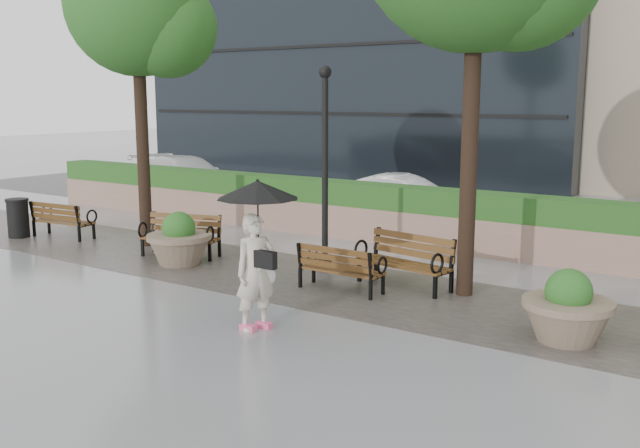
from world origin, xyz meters
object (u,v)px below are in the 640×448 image
Objects in this scene: trash_bin at (18,219)px; car_left at (186,177)px; bench_2 at (341,278)px; lamppost at (325,183)px; bench_0 at (63,227)px; car_right at (404,198)px; bench_1 at (181,245)px; pedestrian at (257,240)px; bench_3 at (404,272)px; planter_left at (179,244)px; planter_right at (567,314)px.

trash_bin is 0.19× the size of car_left.
bench_2 is 2.11m from lamppost.
bench_0 is at bearing -173.68° from lamppost.
trash_bin is 9.90m from car_right.
bench_2 is (4.30, -0.39, -0.02)m from bench_1.
bench_2 is 2.66m from pedestrian.
lamppost is at bearing 43.11° from pedestrian.
planter_left reaches higher than bench_3.
trash_bin is at bearing 1.45° from bench_2.
lamppost is at bearing -45.82° from bench_2.
planter_right is at bearing 173.43° from bench_2.
car_left is at bearing 73.84° from pedestrian.
planter_right is 0.57× the size of pedestrian.
pedestrian reaches higher than car_left.
lamppost is at bearing 9.58° from trash_bin.
bench_1 reaches higher than bench_0.
lamppost reaches higher than pedestrian.
bench_0 is 0.76× the size of pedestrian.
planter_right reaches higher than trash_bin.
bench_3 is at bearing -5.89° from lamppost.
lamppost reaches higher than trash_bin.
car_right is at bearing 57.51° from bench_1.
pedestrian reaches higher than bench_2.
planter_left is at bearing -123.74° from car_left.
bench_2 is at bearing 1.91° from trash_bin.
bench_0 is at bearing 174.65° from planter_left.
bench_0 is 0.42× the size of lamppost.
lamppost reaches higher than bench_0.
bench_2 is at bearing -110.76° from car_left.
planter_left reaches higher than bench_1.
planter_left is 7.28m from car_right.
bench_3 is 12.89m from car_left.
bench_0 is 1.12m from trash_bin.
trash_bin reaches higher than bench_0.
bench_2 is 9.11m from trash_bin.
car_left reaches higher than planter_left.
car_left is (-14.61, 7.31, 0.29)m from planter_right.
car_left is at bearing 153.41° from planter_right.
planter_left is at bearing -63.75° from bench_1.
planter_right is 13.13m from trash_bin.
bench_0 is 1.29× the size of planter_left.
bench_3 is at bearing -11.39° from bench_1.
lamppost is at bearing -109.13° from car_left.
bench_3 is 1.42× the size of planter_left.
trash_bin is at bearing 128.99° from car_right.
lamppost is (-5.06, 1.49, 1.33)m from planter_right.
planter_left is (-3.81, -0.14, 0.18)m from bench_2.
bench_1 is at bearing 82.33° from pedestrian.
bench_2 is at bearing -123.70° from bench_3.
bench_3 is 6.95m from car_right.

